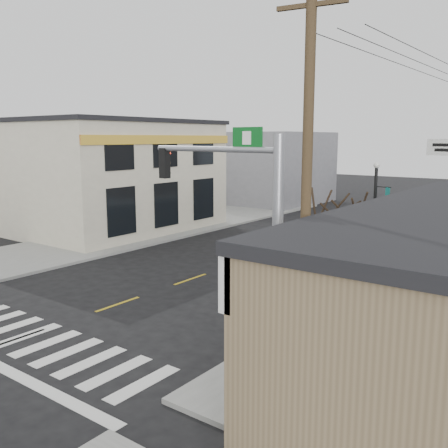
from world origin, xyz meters
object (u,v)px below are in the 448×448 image
Objects in this scene: traffic_signal_pole at (253,225)px; guide_sign at (330,262)px; utility_pole_near at (306,185)px; bare_tree at (339,201)px; fire_hydrant at (379,308)px; lamp_post at (376,213)px.

traffic_signal_pole is 2.15× the size of guide_sign.
guide_sign is 0.31× the size of utility_pole_near.
guide_sign is 0.56× the size of bare_tree.
utility_pole_near is (1.55, -0.15, 1.12)m from traffic_signal_pole.
guide_sign is 2.65m from bare_tree.
bare_tree is (1.02, 2.93, 0.38)m from traffic_signal_pole.
bare_tree is 3.21m from utility_pole_near.
fire_hydrant is at bearing 73.51° from bare_tree.
traffic_signal_pole is 3.13m from bare_tree.
lamp_post is at bearing 112.88° from fire_hydrant.
guide_sign is at bearing 122.12° from bare_tree.
fire_hydrant is (1.43, 0.75, -1.47)m from guide_sign.
lamp_post is at bearing 76.36° from guide_sign.
traffic_signal_pole is 0.66× the size of utility_pole_near.
traffic_signal_pole is 9.32× the size of fire_hydrant.
traffic_signal_pole reaches higher than guide_sign.
utility_pole_near is at bearing -90.85° from fire_hydrant.
fire_hydrant is at bearing -81.15° from lamp_post.
lamp_post is at bearing 92.34° from utility_pole_near.
lamp_post is 0.96× the size of bare_tree.
utility_pole_near reaches higher than guide_sign.
utility_pole_near is at bearing -0.51° from traffic_signal_pole.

